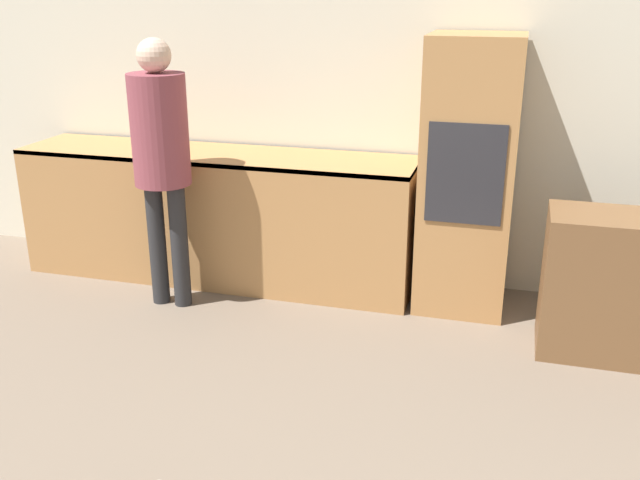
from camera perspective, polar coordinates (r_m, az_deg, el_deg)
name	(u,v)px	position (r m, az deg, el deg)	size (l,w,h in m)	color
wall_back	(414,95)	(4.84, 7.57, 11.41)	(7.07, 0.05, 2.60)	beige
kitchen_counter	(218,214)	(5.06, -8.16, 2.07)	(2.77, 0.60, 0.91)	#AD7A47
oven_unit	(468,176)	(4.56, 11.77, 5.01)	(0.56, 0.59, 1.72)	#AD7A47
person_standing	(161,146)	(4.52, -12.62, 7.33)	(0.35, 0.35, 1.70)	#262628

